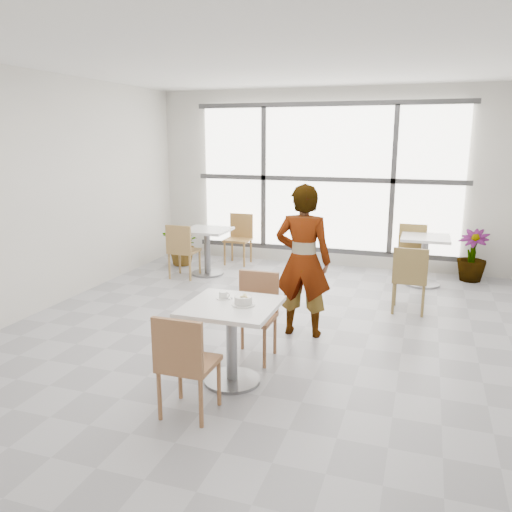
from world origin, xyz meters
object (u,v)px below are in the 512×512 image
(bg_chair_left_near, at_px, (182,248))
(plant_left, at_px, (184,244))
(bg_table_right, at_px, (424,254))
(bg_chair_right_far, at_px, (412,249))
(chair_near, at_px, (184,359))
(plant_right, at_px, (472,255))
(bg_chair_left_far, at_px, (239,235))
(chair_far, at_px, (255,309))
(bg_chair_right_near, at_px, (410,275))
(main_table, at_px, (232,328))
(coffee_cup, at_px, (224,295))
(person, at_px, (303,261))
(bg_table_left, at_px, (207,245))
(oatmeal_bowl, at_px, (243,300))

(bg_chair_left_near, bearing_deg, plant_left, -65.07)
(bg_table_right, xyz_separation_m, bg_chair_right_far, (-0.19, 0.23, 0.01))
(bg_table_right, distance_m, plant_left, 4.00)
(chair_near, xyz_separation_m, plant_right, (2.45, 5.03, -0.10))
(chair_near, bearing_deg, bg_chair_right_far, -107.96)
(bg_chair_left_far, bearing_deg, chair_near, -74.51)
(chair_far, distance_m, bg_chair_right_near, 2.33)
(main_table, height_order, chair_near, chair_near)
(chair_far, bearing_deg, bg_table_right, 63.71)
(plant_left, bearing_deg, bg_chair_left_far, 27.34)
(bg_chair_left_near, height_order, bg_chair_left_far, same)
(coffee_cup, relative_size, plant_right, 0.20)
(bg_chair_left_far, relative_size, bg_chair_right_near, 1.00)
(chair_near, height_order, bg_table_right, chair_near)
(plant_left, relative_size, plant_right, 0.93)
(person, relative_size, bg_table_right, 2.29)
(plant_right, bearing_deg, bg_chair_right_near, -114.66)
(bg_table_left, relative_size, plant_right, 0.93)
(main_table, relative_size, bg_chair_right_far, 0.92)
(chair_near, relative_size, coffee_cup, 5.47)
(person, distance_m, plant_left, 3.72)
(oatmeal_bowl, xyz_separation_m, plant_left, (-2.50, 3.82, -0.42))
(chair_far, xyz_separation_m, coffee_cup, (-0.14, -0.50, 0.28))
(bg_table_left, bearing_deg, bg_chair_right_near, -16.28)
(bg_table_right, bearing_deg, bg_chair_left_far, 172.24)
(person, distance_m, bg_chair_left_near, 2.90)
(bg_table_left, distance_m, plant_right, 4.17)
(main_table, bearing_deg, bg_chair_right_far, 70.89)
(chair_far, bearing_deg, coffee_cup, -105.96)
(chair_near, xyz_separation_m, coffee_cup, (0.01, 0.82, 0.28))
(main_table, relative_size, bg_chair_left_far, 0.92)
(bg_chair_right_near, distance_m, plant_right, 2.08)
(plant_right, bearing_deg, chair_near, -115.96)
(main_table, xyz_separation_m, oatmeal_bowl, (0.11, 0.01, 0.27))
(person, relative_size, plant_left, 2.29)
(person, relative_size, plant_right, 2.12)
(bg_table_left, bearing_deg, bg_table_right, 7.99)
(bg_chair_right_near, bearing_deg, plant_right, -114.66)
(oatmeal_bowl, relative_size, bg_chair_right_near, 0.24)
(bg_chair_right_near, bearing_deg, coffee_cup, 55.85)
(chair_near, bearing_deg, bg_table_left, -68.51)
(coffee_cup, height_order, plant_left, coffee_cup)
(oatmeal_bowl, xyz_separation_m, bg_chair_right_near, (1.34, 2.45, -0.29))
(plant_right, bearing_deg, bg_table_right, -145.63)
(main_table, height_order, bg_table_right, same)
(chair_near, xyz_separation_m, bg_table_left, (-1.61, 4.08, -0.01))
(chair_near, xyz_separation_m, chair_far, (0.15, 1.32, 0.00))
(coffee_cup, height_order, person, person)
(chair_far, relative_size, bg_chair_left_far, 1.00)
(oatmeal_bowl, height_order, bg_chair_left_far, bg_chair_left_far)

